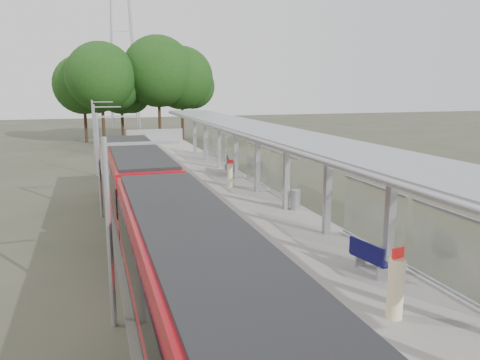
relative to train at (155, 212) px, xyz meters
name	(u,v)px	position (x,y,z in m)	size (l,w,h in m)	color
trackbed	(135,207)	(0.00, 8.60, -1.93)	(3.00, 70.00, 0.24)	#59544C
platform	(213,195)	(4.50, 8.60, -1.55)	(6.00, 50.00, 1.00)	gray
tactile_strip	(170,189)	(1.95, 8.60, -1.04)	(0.60, 50.00, 0.02)	gold
end_fence	(155,135)	(4.50, 33.55, -0.45)	(6.00, 0.10, 1.20)	#9EA0A5
train	(155,212)	(0.00, 0.00, 0.00)	(2.74, 27.60, 3.62)	black
canopy	(263,137)	(6.11, 4.79, 2.15)	(3.27, 38.00, 3.66)	#9EA0A5
pylon	(120,6)	(3.50, 61.60, 16.95)	(8.00, 4.00, 38.00)	#9EA0A5
tree_cluster	(135,78)	(3.41, 41.63, 5.63)	(19.23, 12.12, 12.79)	#382316
catenary_masts	(101,162)	(-1.72, 7.60, 0.86)	(2.08, 48.16, 5.40)	#9EA0A5
bench_near	(369,257)	(5.86, -5.34, -0.52)	(0.71, 1.53, 1.01)	#100E49
bench_mid	(231,168)	(6.36, 11.26, -0.53)	(0.99, 1.50, 0.99)	#100E49
bench_far	(229,165)	(6.59, 12.31, -0.46)	(0.88, 1.71, 1.12)	#100E49
info_pillar_near	(396,288)	(4.86, -8.04, -0.25)	(0.42, 0.42, 1.84)	beige
info_pillar_far	(230,175)	(5.43, 8.20, -0.37)	(0.36, 0.36, 1.58)	beige
litter_bin	(295,200)	(6.88, 2.35, -0.58)	(0.46, 0.46, 0.95)	#9EA0A5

